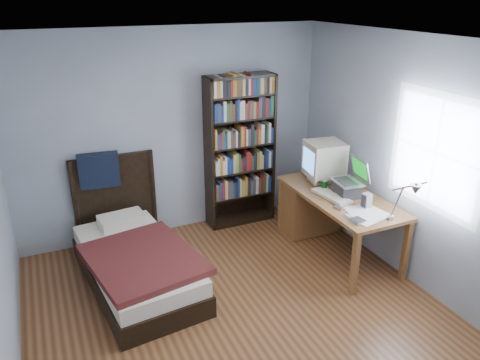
{
  "coord_description": "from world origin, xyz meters",
  "views": [
    {
      "loc": [
        -1.48,
        -3.17,
        2.86
      ],
      "look_at": [
        0.34,
        0.88,
        1.05
      ],
      "focal_mm": 35.0,
      "sensor_mm": 36.0,
      "label": 1
    }
  ],
  "objects_px": {
    "soda_can": "(324,186)",
    "keyboard": "(332,196)",
    "desk_lamp": "(412,192)",
    "speaker": "(367,201)",
    "laptop": "(348,186)",
    "desk": "(317,205)",
    "bed": "(134,257)",
    "bookshelf": "(240,151)",
    "crt_monitor": "(323,159)"
  },
  "relations": [
    {
      "from": "speaker",
      "to": "bed",
      "type": "relative_size",
      "value": 0.08
    },
    {
      "from": "desk",
      "to": "speaker",
      "type": "bearing_deg",
      "value": -85.97
    },
    {
      "from": "laptop",
      "to": "bookshelf",
      "type": "distance_m",
      "value": 1.46
    },
    {
      "from": "desk_lamp",
      "to": "speaker",
      "type": "distance_m",
      "value": 0.76
    },
    {
      "from": "bookshelf",
      "to": "bed",
      "type": "xyz_separation_m",
      "value": [
        -1.58,
        -0.79,
        -0.71
      ]
    },
    {
      "from": "laptop",
      "to": "desk",
      "type": "bearing_deg",
      "value": 97.58
    },
    {
      "from": "bed",
      "to": "bookshelf",
      "type": "bearing_deg",
      "value": 26.67
    },
    {
      "from": "desk",
      "to": "soda_can",
      "type": "distance_m",
      "value": 0.46
    },
    {
      "from": "desk_lamp",
      "to": "soda_can",
      "type": "height_order",
      "value": "desk_lamp"
    },
    {
      "from": "laptop",
      "to": "bed",
      "type": "distance_m",
      "value": 2.44
    },
    {
      "from": "crt_monitor",
      "to": "soda_can",
      "type": "distance_m",
      "value": 0.36
    },
    {
      "from": "laptop",
      "to": "keyboard",
      "type": "xyz_separation_m",
      "value": [
        -0.19,
        0.02,
        -0.1
      ]
    },
    {
      "from": "laptop",
      "to": "bookshelf",
      "type": "bearing_deg",
      "value": 121.15
    },
    {
      "from": "desk_lamp",
      "to": "bookshelf",
      "type": "bearing_deg",
      "value": 106.86
    },
    {
      "from": "keyboard",
      "to": "desk",
      "type": "bearing_deg",
      "value": 67.14
    },
    {
      "from": "laptop",
      "to": "speaker",
      "type": "xyz_separation_m",
      "value": [
        -0.01,
        -0.34,
        -0.04
      ]
    },
    {
      "from": "desk_lamp",
      "to": "keyboard",
      "type": "bearing_deg",
      "value": 96.62
    },
    {
      "from": "laptop",
      "to": "bed",
      "type": "height_order",
      "value": "bed"
    },
    {
      "from": "bookshelf",
      "to": "bed",
      "type": "relative_size",
      "value": 0.95
    },
    {
      "from": "desk",
      "to": "laptop",
      "type": "height_order",
      "value": "laptop"
    },
    {
      "from": "speaker",
      "to": "crt_monitor",
      "type": "bearing_deg",
      "value": 87.96
    },
    {
      "from": "soda_can",
      "to": "laptop",
      "type": "bearing_deg",
      "value": -54.97
    },
    {
      "from": "keyboard",
      "to": "bookshelf",
      "type": "distance_m",
      "value": 1.36
    },
    {
      "from": "desk",
      "to": "crt_monitor",
      "type": "xyz_separation_m",
      "value": [
        0.04,
        -0.01,
        0.59
      ]
    },
    {
      "from": "desk",
      "to": "bed",
      "type": "bearing_deg",
      "value": -179.27
    },
    {
      "from": "keyboard",
      "to": "soda_can",
      "type": "xyz_separation_m",
      "value": [
        0.03,
        0.2,
        0.04
      ]
    },
    {
      "from": "laptop",
      "to": "bed",
      "type": "xyz_separation_m",
      "value": [
        -2.33,
        0.45,
        -0.58
      ]
    },
    {
      "from": "desk",
      "to": "bookshelf",
      "type": "bearing_deg",
      "value": 132.07
    },
    {
      "from": "desk",
      "to": "keyboard",
      "type": "distance_m",
      "value": 0.58
    },
    {
      "from": "keyboard",
      "to": "speaker",
      "type": "relative_size",
      "value": 3.04
    },
    {
      "from": "desk",
      "to": "crt_monitor",
      "type": "bearing_deg",
      "value": -11.33
    },
    {
      "from": "crt_monitor",
      "to": "bookshelf",
      "type": "height_order",
      "value": "bookshelf"
    },
    {
      "from": "soda_can",
      "to": "keyboard",
      "type": "bearing_deg",
      "value": -99.51
    },
    {
      "from": "desk",
      "to": "bookshelf",
      "type": "xyz_separation_m",
      "value": [
        -0.69,
        0.76,
        0.55
      ]
    },
    {
      "from": "keyboard",
      "to": "bed",
      "type": "xyz_separation_m",
      "value": [
        -2.14,
        0.43,
        -0.49
      ]
    },
    {
      "from": "desk",
      "to": "desk_lamp",
      "type": "xyz_separation_m",
      "value": [
        -0.01,
        -1.48,
        0.76
      ]
    },
    {
      "from": "bookshelf",
      "to": "bed",
      "type": "distance_m",
      "value": 1.9
    },
    {
      "from": "crt_monitor",
      "to": "soda_can",
      "type": "xyz_separation_m",
      "value": [
        -0.13,
        -0.25,
        -0.22
      ]
    },
    {
      "from": "bed",
      "to": "soda_can",
      "type": "bearing_deg",
      "value": -6.02
    },
    {
      "from": "laptop",
      "to": "soda_can",
      "type": "distance_m",
      "value": 0.28
    },
    {
      "from": "laptop",
      "to": "bed",
      "type": "relative_size",
      "value": 0.21
    },
    {
      "from": "keyboard",
      "to": "bed",
      "type": "bearing_deg",
      "value": 161.26
    },
    {
      "from": "speaker",
      "to": "desk_lamp",
      "type": "bearing_deg",
      "value": -99.01
    },
    {
      "from": "desk",
      "to": "bookshelf",
      "type": "distance_m",
      "value": 1.17
    },
    {
      "from": "desk",
      "to": "speaker",
      "type": "xyz_separation_m",
      "value": [
        0.06,
        -0.82,
        0.39
      ]
    },
    {
      "from": "soda_can",
      "to": "bookshelf",
      "type": "bearing_deg",
      "value": 120.25
    },
    {
      "from": "crt_monitor",
      "to": "keyboard",
      "type": "distance_m",
      "value": 0.55
    },
    {
      "from": "soda_can",
      "to": "crt_monitor",
      "type": "bearing_deg",
      "value": 61.7
    },
    {
      "from": "desk_lamp",
      "to": "bed",
      "type": "relative_size",
      "value": 0.27
    },
    {
      "from": "desk_lamp",
      "to": "bed",
      "type": "distance_m",
      "value": 2.84
    }
  ]
}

